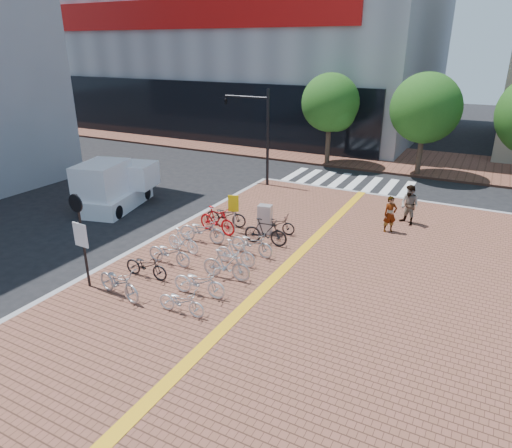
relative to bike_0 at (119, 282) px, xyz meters
The scene contains 29 objects.
ground 3.34m from the bike_0, 54.87° to the left, with size 120.00×120.00×0.00m, color black.
sidewalk 5.44m from the bike_0, 25.43° to the right, with size 14.00×34.00×0.15m, color brown.
tactile_strip 4.55m from the bike_0, 30.88° to the right, with size 0.40×34.00×0.01m, color gold.
kerb_west 3.20m from the bike_0, 132.34° to the right, with size 0.25×34.00×0.15m, color gray.
kerb_north 15.48m from the bike_0, 71.60° to the left, with size 14.00×0.25×0.15m, color gray.
far_sidewalk 23.76m from the bike_0, 85.45° to the left, with size 70.00×8.00×0.15m, color brown.
crosswalk 16.86m from the bike_0, 81.87° to the left, with size 7.50×4.00×0.01m.
street_trees 21.56m from the bike_0, 71.02° to the left, with size 16.20×4.60×6.35m.
bike_0 is the anchor object (origin of this frame).
bike_1 1.44m from the bike_0, 94.03° to the left, with size 0.60×1.72×0.90m, color black.
bike_2 2.63m from the bike_0, 90.60° to the left, with size 0.63×1.81×0.95m, color #B1B1B6.
bike_3 3.76m from the bike_0, 93.58° to the left, with size 0.44×1.57×0.94m, color white.
bike_4 4.90m from the bike_0, 91.24° to the left, with size 0.69×1.99×1.05m, color #B6B7BB.
bike_5 6.03m from the bike_0, 90.90° to the left, with size 0.54×1.92×1.15m, color #B00C11.
bike_6 6.90m from the bike_0, 91.53° to the left, with size 0.67×1.92×1.01m, color black.
bike_7 2.38m from the bike_0, ahead, with size 0.55×1.59×0.83m, color silver.
bike_8 2.57m from the bike_0, 29.56° to the left, with size 0.64×1.83×0.96m, color silver.
bike_9 3.58m from the bike_0, 47.24° to the left, with size 0.51×1.79×1.08m, color #A8A8AD.
bike_10 4.31m from the bike_0, 59.91° to the left, with size 0.46×1.63×0.98m, color silver.
bike_11 5.29m from the bike_0, 64.54° to the left, with size 0.64×1.85×0.97m, color #A6A6AB.
bike_12 6.32m from the bike_0, 68.57° to the left, with size 0.52×1.84×1.11m, color black.
bike_13 7.51m from the bike_0, 73.05° to the left, with size 0.58×1.65×0.87m, color black.
pedestrian_a 11.57m from the bike_0, 56.16° to the left, with size 0.58×0.38×1.60m, color gray.
pedestrian_b 13.00m from the bike_0, 57.44° to the left, with size 0.88×0.68×1.81m, color #494E5C.
utility_box 7.21m from the bike_0, 76.15° to the left, with size 0.57×0.42×1.25m, color silver.
yellow_sign 6.49m from the bike_0, 85.37° to the left, with size 0.44×0.20×1.68m.
notice_sign 2.10m from the bike_0, behind, with size 0.61×0.15×3.27m.
traffic_light_pole 14.19m from the bike_0, 101.11° to the left, with size 2.89×1.11×5.38m.
box_truck 9.45m from the bike_0, 133.95° to the left, with size 2.79×4.53×2.44m.
Camera 1 is at (8.00, -12.04, 7.75)m, focal length 32.00 mm.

